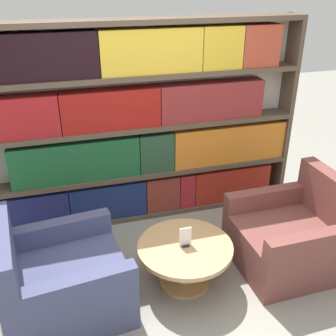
{
  "coord_description": "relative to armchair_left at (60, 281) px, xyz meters",
  "views": [
    {
      "loc": [
        -0.79,
        -2.29,
        2.46
      ],
      "look_at": [
        0.09,
        0.75,
        0.88
      ],
      "focal_mm": 42.0,
      "sensor_mm": 36.0,
      "label": 1
    }
  ],
  "objects": [
    {
      "name": "armchair_left",
      "position": [
        0.0,
        0.0,
        0.0
      ],
      "size": [
        1.03,
        0.96,
        0.85
      ],
      "rotation": [
        0.0,
        0.0,
        1.68
      ],
      "color": "#42476B",
      "rests_on": "ground_plane"
    },
    {
      "name": "coffee_table",
      "position": [
        1.04,
        0.02,
        0.0
      ],
      "size": [
        0.81,
        0.81,
        0.4
      ],
      "color": "tan",
      "rests_on": "ground_plane"
    },
    {
      "name": "ground_plane",
      "position": [
        0.95,
        -0.21,
        -0.28
      ],
      "size": [
        14.0,
        14.0,
        0.0
      ],
      "primitive_type": "plane",
      "color": "gray"
    },
    {
      "name": "table_sign",
      "position": [
        1.04,
        0.02,
        0.19
      ],
      "size": [
        0.1,
        0.06,
        0.18
      ],
      "color": "black",
      "rests_on": "coffee_table"
    },
    {
      "name": "armchair_right",
      "position": [
        2.07,
        0.01,
        0.0
      ],
      "size": [
        0.95,
        0.88,
        0.85
      ],
      "rotation": [
        0.0,
        0.0,
        -1.55
      ],
      "color": "brown",
      "rests_on": "ground_plane"
    },
    {
      "name": "bookshelf",
      "position": [
        0.94,
        1.23,
        0.74
      ],
      "size": [
        3.35,
        0.3,
        2.08
      ],
      "color": "silver",
      "rests_on": "ground_plane"
    }
  ]
}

